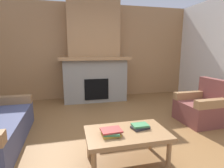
{
  "coord_description": "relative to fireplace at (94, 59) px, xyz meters",
  "views": [
    {
      "loc": [
        -0.68,
        -2.37,
        1.41
      ],
      "look_at": [
        0.16,
        1.15,
        0.72
      ],
      "focal_mm": 28.62,
      "sensor_mm": 36.0,
      "label": 1
    }
  ],
  "objects": [
    {
      "name": "ground",
      "position": [
        0.0,
        -2.62,
        -1.16
      ],
      "size": [
        9.0,
        9.0,
        0.0
      ],
      "primitive_type": "plane",
      "color": "brown"
    },
    {
      "name": "wall_back_wood_panel",
      "position": [
        0.0,
        0.38,
        0.19
      ],
      "size": [
        6.0,
        0.12,
        2.7
      ],
      "primitive_type": "cube",
      "color": "#A87A4C",
      "rests_on": "ground"
    },
    {
      "name": "fireplace",
      "position": [
        0.0,
        0.0,
        0.0
      ],
      "size": [
        1.9,
        0.82,
        2.7
      ],
      "color": "gray",
      "rests_on": "ground"
    },
    {
      "name": "armchair",
      "position": [
        1.84,
        -2.14,
        -0.87
      ],
      "size": [
        0.78,
        0.78,
        0.85
      ],
      "color": "brown",
      "rests_on": "ground"
    },
    {
      "name": "coffee_table",
      "position": [
        -0.03,
        -3.06,
        -0.79
      ],
      "size": [
        1.0,
        0.6,
        0.43
      ],
      "color": "#997047",
      "rests_on": "ground"
    },
    {
      "name": "book_stack_near_edge",
      "position": [
        -0.24,
        -3.11,
        -0.7
      ],
      "size": [
        0.25,
        0.22,
        0.07
      ],
      "color": "gold",
      "rests_on": "coffee_table"
    },
    {
      "name": "book_stack_center",
      "position": [
        0.16,
        -3.01,
        -0.71
      ],
      "size": [
        0.25,
        0.19,
        0.05
      ],
      "color": "#2D2D33",
      "rests_on": "coffee_table"
    }
  ]
}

